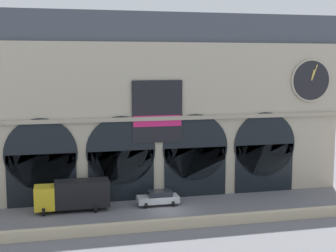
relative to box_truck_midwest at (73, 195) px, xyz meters
The scene contains 5 objects.
ground_plane 9.98m from the box_truck_midwest, 15.26° to the right, with size 200.00×200.00×0.00m, color slate.
quay_parapet_wall 12.19m from the box_truck_midwest, 38.55° to the right, with size 90.00×0.70×0.92m, color #BCAD8C.
station_building 13.47m from the box_truck_midwest, 26.32° to the left, with size 43.66×5.02×20.55m.
box_truck_midwest is the anchor object (origin of this frame).
car_center 8.92m from the box_truck_midwest, ahead, with size 4.40×2.22×1.55m.
Camera 1 is at (-11.03, -45.86, 15.11)m, focal length 51.21 mm.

